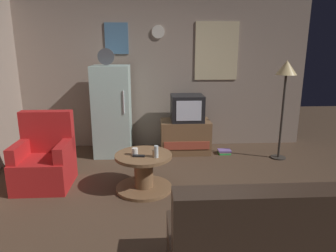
# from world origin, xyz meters

# --- Properties ---
(ground_plane) EXTENTS (12.00, 12.00, 0.00)m
(ground_plane) POSITION_xyz_m (0.00, 0.00, 0.00)
(ground_plane) COLOR #4C3828
(wall_with_art) EXTENTS (5.20, 0.12, 2.59)m
(wall_with_art) POSITION_xyz_m (0.01, 2.45, 1.30)
(wall_with_art) COLOR gray
(wall_with_art) RESTS_ON ground_plane
(fridge) EXTENTS (0.60, 0.62, 1.77)m
(fridge) POSITION_xyz_m (-0.85, 1.96, 0.75)
(fridge) COLOR silver
(fridge) RESTS_ON ground_plane
(tv_stand) EXTENTS (0.84, 0.53, 0.57)m
(tv_stand) POSITION_xyz_m (0.38, 1.97, 0.28)
(tv_stand) COLOR brown
(tv_stand) RESTS_ON ground_plane
(crt_tv) EXTENTS (0.54, 0.51, 0.44)m
(crt_tv) POSITION_xyz_m (0.41, 1.97, 0.79)
(crt_tv) COLOR black
(crt_tv) RESTS_ON tv_stand
(standing_lamp) EXTENTS (0.32, 0.32, 1.59)m
(standing_lamp) POSITION_xyz_m (1.89, 1.58, 1.36)
(standing_lamp) COLOR #332D28
(standing_lamp) RESTS_ON ground_plane
(coffee_table) EXTENTS (0.72, 0.72, 0.48)m
(coffee_table) POSITION_xyz_m (-0.31, 0.55, 0.24)
(coffee_table) COLOR brown
(coffee_table) RESTS_ON ground_plane
(wine_glass) EXTENTS (0.05, 0.05, 0.15)m
(wine_glass) POSITION_xyz_m (-0.15, 0.43, 0.55)
(wine_glass) COLOR silver
(wine_glass) RESTS_ON coffee_table
(mug_ceramic_white) EXTENTS (0.08, 0.08, 0.09)m
(mug_ceramic_white) POSITION_xyz_m (-0.41, 0.53, 0.52)
(mug_ceramic_white) COLOR silver
(mug_ceramic_white) RESTS_ON coffee_table
(mug_ceramic_tan) EXTENTS (0.08, 0.08, 0.09)m
(mug_ceramic_tan) POSITION_xyz_m (-0.16, 0.45, 0.52)
(mug_ceramic_tan) COLOR tan
(mug_ceramic_tan) RESTS_ON coffee_table
(remote_control) EXTENTS (0.15, 0.07, 0.02)m
(remote_control) POSITION_xyz_m (-0.36, 0.47, 0.49)
(remote_control) COLOR black
(remote_control) RESTS_ON coffee_table
(armchair) EXTENTS (0.68, 0.68, 0.96)m
(armchair) POSITION_xyz_m (-1.61, 0.78, 0.34)
(armchair) COLOR red
(armchair) RESTS_ON ground_plane
(couch) EXTENTS (1.70, 0.80, 0.92)m
(couch) POSITION_xyz_m (0.77, -1.16, 0.31)
(couch) COLOR #38281E
(couch) RESTS_ON ground_plane
(book_stack) EXTENTS (0.22, 0.17, 0.07)m
(book_stack) POSITION_xyz_m (1.05, 1.83, 0.04)
(book_stack) COLOR green
(book_stack) RESTS_ON ground_plane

